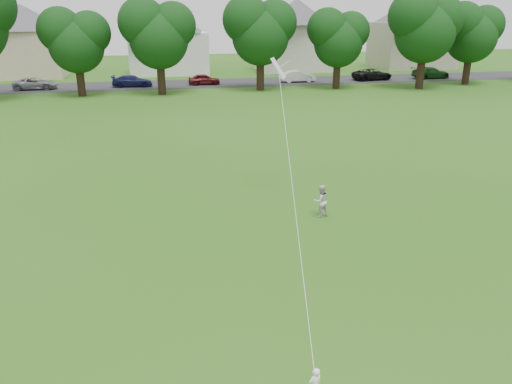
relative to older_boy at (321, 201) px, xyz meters
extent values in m
plane|color=#255513|center=(-3.62, -5.12, -0.62)|extent=(160.00, 160.00, 0.00)
cube|color=#2D2D30|center=(-3.62, 36.88, -0.61)|extent=(90.00, 7.00, 0.01)
imported|color=beige|center=(0.00, 0.00, 0.00)|extent=(0.69, 0.59, 1.23)
plane|color=white|center=(-1.00, 2.72, 4.51)|extent=(0.84, 1.04, 0.76)
cylinder|color=white|center=(-2.06, -3.12, 2.24)|extent=(0.01, 0.01, 12.70)
cylinder|color=black|center=(-11.98, 30.83, 0.86)|extent=(0.69, 0.69, 2.94)
cylinder|color=black|center=(-4.94, 30.48, 1.01)|extent=(0.72, 0.72, 3.26)
cylinder|color=black|center=(4.40, 31.20, 1.06)|extent=(0.73, 0.73, 3.35)
cylinder|color=black|center=(11.92, 30.72, 0.85)|extent=(0.69, 0.69, 2.92)
cylinder|color=black|center=(19.89, 29.01, 1.15)|extent=(0.74, 0.74, 3.53)
cylinder|color=black|center=(26.13, 30.85, 0.96)|extent=(0.71, 0.71, 3.16)
imported|color=gray|center=(-16.88, 35.88, -0.04)|extent=(4.06, 1.90, 1.12)
imported|color=#161A47|center=(-7.73, 35.88, -0.03)|extent=(4.06, 1.91, 1.15)
imported|color=#4D0F12|center=(-0.51, 35.88, -0.05)|extent=(3.28, 1.36, 1.11)
imported|color=white|center=(9.51, 35.88, 0.01)|extent=(3.74, 1.33, 1.23)
imported|color=black|center=(18.01, 35.88, 0.01)|extent=(4.63, 2.56, 1.23)
imported|color=#174416|center=(25.05, 35.88, 0.02)|extent=(4.44, 2.04, 1.26)
cube|color=beige|center=(-19.62, 46.88, 1.94)|extent=(8.25, 7.43, 5.11)
pyramid|color=#4F4D52|center=(-19.62, 46.88, 7.30)|extent=(11.89, 11.89, 2.81)
cube|color=white|center=(-3.62, 46.88, 1.78)|extent=(9.12, 7.16, 4.79)
pyramid|color=#4F4D52|center=(-3.62, 46.88, 6.81)|extent=(13.16, 13.16, 2.63)
cube|color=beige|center=(12.38, 46.88, 2.18)|extent=(9.60, 6.68, 5.60)
cube|color=#A59E88|center=(28.38, 46.88, 2.26)|extent=(9.65, 7.66, 5.75)
camera|label=1|loc=(-5.79, -16.29, 6.58)|focal=35.00mm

